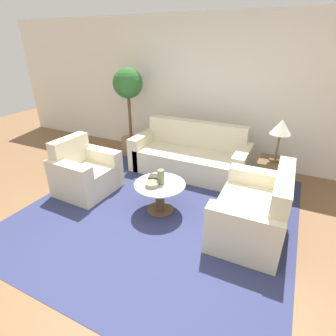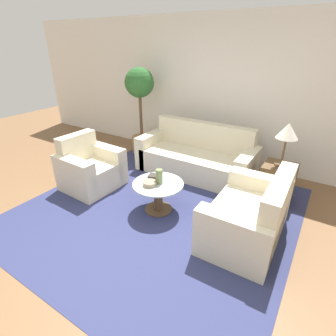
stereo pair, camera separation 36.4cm
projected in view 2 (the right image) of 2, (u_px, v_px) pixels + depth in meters
name	position (u px, v px, depth m)	size (l,w,h in m)	color
ground_plane	(128.00, 249.00, 3.00)	(14.00, 14.00, 0.00)	brown
wall_back	(231.00, 94.00, 4.67)	(10.00, 0.06, 2.60)	white
rug	(159.00, 209.00, 3.69)	(3.53, 3.52, 0.01)	navy
sofa_main	(197.00, 158.00, 4.63)	(2.03, 0.82, 0.87)	beige
armchair	(90.00, 170.00, 4.20)	(0.79, 0.87, 0.84)	beige
loveseat	(252.00, 219.00, 3.04)	(0.80, 1.25, 0.86)	beige
coffee_table	(158.00, 193.00, 3.58)	(0.69, 0.69, 0.42)	brown
side_table	(277.00, 183.00, 3.82)	(0.45, 0.45, 0.56)	brown
table_lamp	(288.00, 133.00, 3.49)	(0.29, 0.29, 0.61)	brown
potted_plant	(140.00, 100.00, 5.16)	(0.57, 0.57, 1.71)	#93704C
vase	(159.00, 176.00, 3.47)	(0.09, 0.09, 0.20)	#6B7A4C
bowl	(150.00, 183.00, 3.45)	(0.18, 0.18, 0.06)	gray
book_stack	(155.00, 176.00, 3.65)	(0.20, 0.17, 0.04)	#38332D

